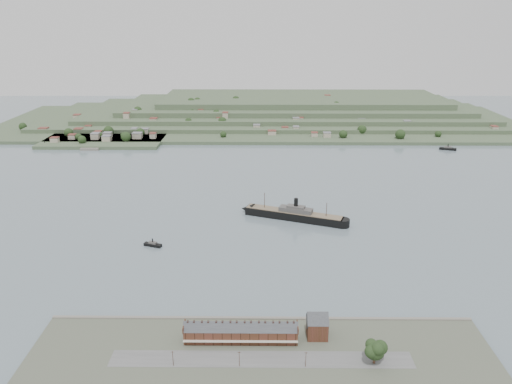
{
  "coord_description": "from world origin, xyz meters",
  "views": [
    {
      "loc": [
        -0.77,
        -373.48,
        152.11
      ],
      "look_at": [
        -4.4,
        30.0,
        9.05
      ],
      "focal_mm": 35.0,
      "sensor_mm": 36.0,
      "label": 1
    }
  ],
  "objects_px": {
    "terrace_row": "(241,332)",
    "steamship": "(291,214)",
    "tugboat": "(153,244)",
    "fig_tree": "(376,350)",
    "gabled_building": "(317,325)"
  },
  "relations": [
    {
      "from": "gabled_building",
      "to": "tugboat",
      "type": "relative_size",
      "value": 1.06
    },
    {
      "from": "tugboat",
      "to": "fig_tree",
      "type": "height_order",
      "value": "fig_tree"
    },
    {
      "from": "terrace_row",
      "to": "fig_tree",
      "type": "bearing_deg",
      "value": -14.96
    },
    {
      "from": "terrace_row",
      "to": "gabled_building",
      "type": "distance_m",
      "value": 37.74
    },
    {
      "from": "terrace_row",
      "to": "fig_tree",
      "type": "xyz_separation_m",
      "value": [
        61.82,
        -16.51,
        2.62
      ]
    },
    {
      "from": "terrace_row",
      "to": "tugboat",
      "type": "height_order",
      "value": "terrace_row"
    },
    {
      "from": "steamship",
      "to": "tugboat",
      "type": "bearing_deg",
      "value": -153.03
    },
    {
      "from": "gabled_building",
      "to": "fig_tree",
      "type": "bearing_deg",
      "value": -40.18
    },
    {
      "from": "gabled_building",
      "to": "fig_tree",
      "type": "height_order",
      "value": "gabled_building"
    },
    {
      "from": "terrace_row",
      "to": "fig_tree",
      "type": "distance_m",
      "value": 64.04
    },
    {
      "from": "steamship",
      "to": "fig_tree",
      "type": "height_order",
      "value": "steamship"
    },
    {
      "from": "terrace_row",
      "to": "steamship",
      "type": "distance_m",
      "value": 163.43
    },
    {
      "from": "terrace_row",
      "to": "gabled_building",
      "type": "relative_size",
      "value": 3.95
    },
    {
      "from": "gabled_building",
      "to": "tugboat",
      "type": "height_order",
      "value": "gabled_building"
    },
    {
      "from": "terrace_row",
      "to": "fig_tree",
      "type": "height_order",
      "value": "fig_tree"
    }
  ]
}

